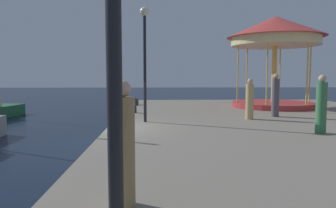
% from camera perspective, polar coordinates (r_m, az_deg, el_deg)
% --- Properties ---
extents(ground_plane, '(120.00, 120.00, 0.00)m').
position_cam_1_polar(ground_plane, '(11.87, -10.89, -7.99)').
color(ground_plane, black).
extents(quay_dock, '(14.64, 25.85, 0.80)m').
position_cam_1_polar(quay_dock, '(12.89, 23.40, -5.46)').
color(quay_dock, gray).
rests_on(quay_dock, ground).
extents(carousel, '(5.68, 5.68, 5.37)m').
position_cam_1_polar(carousel, '(19.93, 18.92, 11.00)').
color(carousel, '#B23333').
rests_on(carousel, quay_dock).
extents(lamp_post_mid_promenade, '(0.36, 0.36, 4.60)m').
position_cam_1_polar(lamp_post_mid_promenade, '(12.78, -4.26, 10.70)').
color(lamp_post_mid_promenade, black).
rests_on(lamp_post_mid_promenade, quay_dock).
extents(bollard_center, '(0.24, 0.24, 0.40)m').
position_cam_1_polar(bollard_center, '(16.00, -6.17, -0.90)').
color(bollard_center, '#2D2D33').
rests_on(bollard_center, quay_dock).
extents(bollard_south, '(0.24, 0.24, 0.40)m').
position_cam_1_polar(bollard_south, '(19.94, -5.74, 0.30)').
color(bollard_south, '#2D2D33').
rests_on(bollard_south, quay_dock).
extents(bollard_north, '(0.24, 0.24, 0.40)m').
position_cam_1_polar(bollard_north, '(20.87, -5.94, 0.52)').
color(bollard_north, '#2D2D33').
rests_on(bollard_north, quay_dock).
extents(person_mid_promenade, '(0.34, 0.34, 1.92)m').
position_cam_1_polar(person_mid_promenade, '(11.35, 26.14, -0.32)').
color(person_mid_promenade, '#387247').
rests_on(person_mid_promenade, quay_dock).
extents(person_far_corner, '(0.34, 0.34, 1.82)m').
position_cam_1_polar(person_far_corner, '(4.56, -8.17, -7.95)').
color(person_far_corner, '#937A4C').
rests_on(person_far_corner, quay_dock).
extents(person_near_carousel, '(0.34, 0.34, 1.98)m').
position_cam_1_polar(person_near_carousel, '(15.21, 18.97, 1.32)').
color(person_near_carousel, '#514C56').
rests_on(person_near_carousel, quay_dock).
extents(person_by_the_water, '(0.34, 0.34, 1.76)m').
position_cam_1_polar(person_by_the_water, '(14.02, 14.66, 0.68)').
color(person_by_the_water, tan).
rests_on(person_by_the_water, quay_dock).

